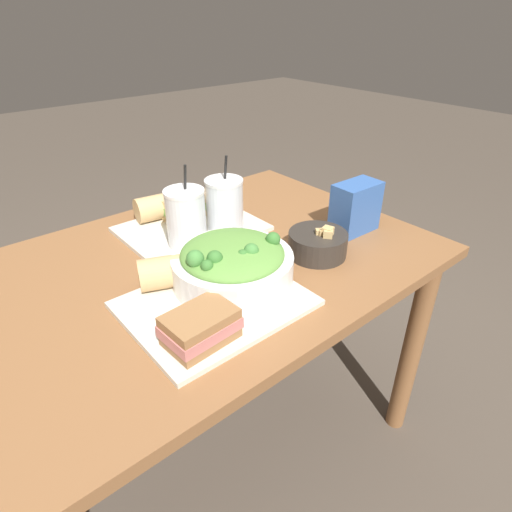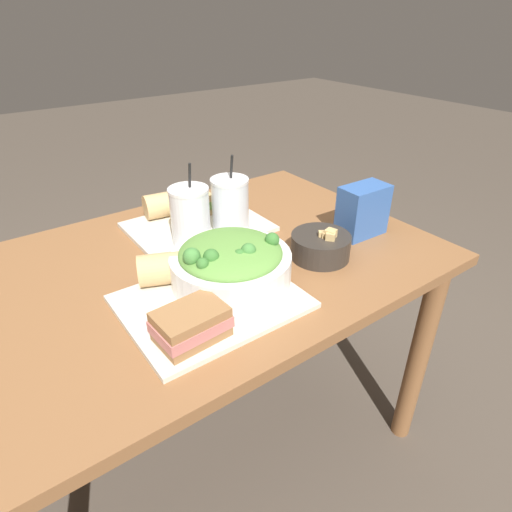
% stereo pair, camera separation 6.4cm
% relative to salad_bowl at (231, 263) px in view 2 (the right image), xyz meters
% --- Properties ---
extents(ground_plane, '(12.00, 12.00, 0.00)m').
position_rel_salad_bowl_xyz_m(ground_plane, '(-0.02, 0.14, -0.78)').
color(ground_plane, '#4C4238').
extents(dining_table, '(1.26, 0.82, 0.72)m').
position_rel_salad_bowl_xyz_m(dining_table, '(-0.02, 0.14, -0.17)').
color(dining_table, brown).
rests_on(dining_table, ground_plane).
extents(tray_near, '(0.37, 0.30, 0.01)m').
position_rel_salad_bowl_xyz_m(tray_near, '(-0.07, -0.03, -0.06)').
color(tray_near, beige).
rests_on(tray_near, dining_table).
extents(tray_far, '(0.37, 0.30, 0.01)m').
position_rel_salad_bowl_xyz_m(tray_far, '(0.08, 0.30, -0.06)').
color(tray_far, beige).
rests_on(tray_far, dining_table).
extents(salad_bowl, '(0.27, 0.27, 0.12)m').
position_rel_salad_bowl_xyz_m(salad_bowl, '(0.00, 0.00, 0.00)').
color(salad_bowl, white).
rests_on(salad_bowl, tray_near).
extents(soup_bowl, '(0.15, 0.15, 0.08)m').
position_rel_salad_bowl_xyz_m(soup_bowl, '(0.26, -0.02, -0.03)').
color(soup_bowl, '#2D2823').
rests_on(soup_bowl, dining_table).
extents(sandwich_near, '(0.14, 0.10, 0.06)m').
position_rel_salad_bowl_xyz_m(sandwich_near, '(-0.17, -0.12, -0.02)').
color(sandwich_near, olive).
rests_on(sandwich_near, tray_near).
extents(baguette_near, '(0.19, 0.13, 0.07)m').
position_rel_salad_bowl_xyz_m(baguette_near, '(-0.10, 0.08, -0.01)').
color(baguette_near, tan).
rests_on(baguette_near, tray_near).
extents(sandwich_far, '(0.13, 0.10, 0.06)m').
position_rel_salad_bowl_xyz_m(sandwich_far, '(0.10, 0.38, -0.02)').
color(sandwich_far, tan).
rests_on(sandwich_far, tray_far).
extents(baguette_far, '(0.16, 0.10, 0.07)m').
position_rel_salad_bowl_xyz_m(baguette_far, '(0.05, 0.41, -0.01)').
color(baguette_far, tan).
rests_on(baguette_far, tray_far).
extents(drink_cup_dark, '(0.10, 0.10, 0.22)m').
position_rel_salad_bowl_xyz_m(drink_cup_dark, '(0.02, 0.22, 0.02)').
color(drink_cup_dark, silver).
rests_on(drink_cup_dark, tray_far).
extents(drink_cup_red, '(0.10, 0.10, 0.22)m').
position_rel_salad_bowl_xyz_m(drink_cup_red, '(0.14, 0.22, 0.02)').
color(drink_cup_red, silver).
rests_on(drink_cup_red, tray_far).
extents(chip_bag, '(0.14, 0.08, 0.14)m').
position_rel_salad_bowl_xyz_m(chip_bag, '(0.44, 0.01, 0.01)').
color(chip_bag, '#335BA3').
rests_on(chip_bag, dining_table).
extents(napkin_folded, '(0.17, 0.13, 0.00)m').
position_rel_salad_bowl_xyz_m(napkin_folded, '(-0.06, 0.14, -0.06)').
color(napkin_folded, silver).
rests_on(napkin_folded, dining_table).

